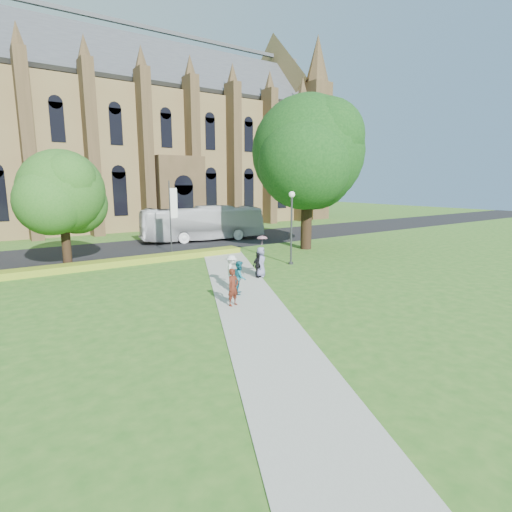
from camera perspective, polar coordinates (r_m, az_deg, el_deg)
ground at (r=19.67m, az=0.34°, el=-6.86°), size 160.00×160.00×0.00m
road at (r=37.41m, az=-17.67°, el=1.00°), size 160.00×10.00×0.02m
footpath at (r=20.46m, az=-1.29°, el=-6.12°), size 15.58×28.54×0.04m
flower_hedge at (r=30.39m, az=-17.41°, el=-0.68°), size 18.00×1.40×0.45m
cathedral at (r=59.29m, az=-14.79°, el=17.07°), size 52.60×18.25×28.00m
streetlamp at (r=28.63m, az=5.10°, el=5.31°), size 0.44×0.44×5.24m
large_tree at (r=35.61m, az=7.43°, el=14.44°), size 9.60×9.60×13.20m
street_tree_1 at (r=30.22m, az=-26.01°, el=8.23°), size 5.60×5.60×8.05m
banner_pole_0 at (r=33.25m, az=-11.99°, el=6.00°), size 0.70×0.10×6.00m
tour_coach at (r=40.90m, az=-7.55°, el=4.64°), size 12.75×4.85×3.47m
pedestrian_0 at (r=19.10m, az=-3.28°, el=-4.47°), size 0.74×0.57×1.81m
pedestrian_1 at (r=21.10m, az=-2.35°, el=-3.06°), size 1.06×1.09×1.77m
pedestrian_2 at (r=22.68m, az=-3.52°, el=-2.09°), size 1.17×1.33×1.79m
pedestrian_3 at (r=24.67m, az=0.25°, el=-1.33°), size 0.97×0.61×1.54m
pedestrian_4 at (r=24.90m, az=0.67°, el=-0.83°), size 1.06×1.07×1.87m
pedestrian_5 at (r=25.47m, az=0.47°, el=-0.93°), size 1.39×1.30×1.56m
parasol at (r=24.87m, az=0.88°, el=2.03°), size 0.89×0.89×0.59m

